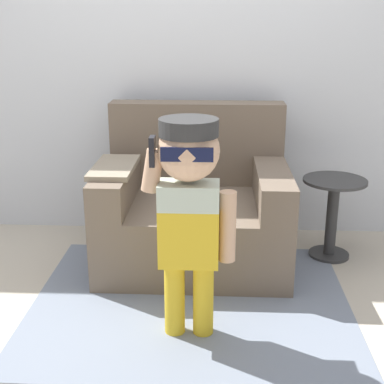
{
  "coord_description": "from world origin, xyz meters",
  "views": [
    {
      "loc": [
        0.22,
        -2.97,
        1.47
      ],
      "look_at": [
        0.08,
        -0.3,
        0.59
      ],
      "focal_mm": 50.0,
      "sensor_mm": 36.0,
      "label": 1
    }
  ],
  "objects": [
    {
      "name": "person_child",
      "position": [
        0.09,
        -0.71,
        0.7
      ],
      "size": [
        0.43,
        0.32,
        1.05
      ],
      "color": "gold",
      "rests_on": "ground_plane"
    },
    {
      "name": "rug",
      "position": [
        0.08,
        -0.41,
        0.0
      ],
      "size": [
        1.7,
        1.44,
        0.01
      ],
      "color": "gray",
      "rests_on": "ground_plane"
    },
    {
      "name": "armchair",
      "position": [
        0.08,
        0.17,
        0.33
      ],
      "size": [
        1.15,
        0.92,
        0.94
      ],
      "color": "#6B5B4C",
      "rests_on": "ground_plane"
    },
    {
      "name": "side_table",
      "position": [
        0.94,
        0.22,
        0.31
      ],
      "size": [
        0.39,
        0.39,
        0.52
      ],
      "color": "#333333",
      "rests_on": "ground_plane"
    },
    {
      "name": "wall_back",
      "position": [
        0.0,
        0.68,
        1.3
      ],
      "size": [
        10.0,
        0.05,
        2.6
      ],
      "color": "silver",
      "rests_on": "ground_plane"
    },
    {
      "name": "ground_plane",
      "position": [
        0.0,
        0.0,
        0.0
      ],
      "size": [
        10.0,
        10.0,
        0.0
      ],
      "primitive_type": "plane",
      "color": "#BCB29E"
    }
  ]
}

